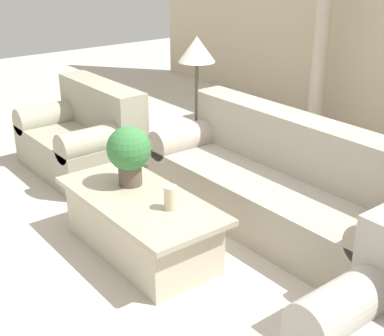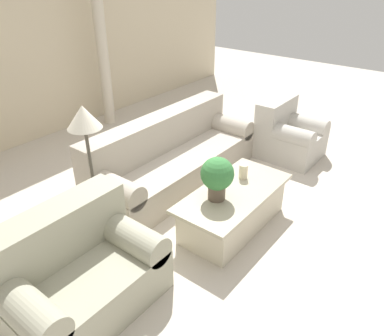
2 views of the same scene
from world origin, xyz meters
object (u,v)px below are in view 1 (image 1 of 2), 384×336
Objects in this scene: coffee_table at (140,224)px; potted_plant at (129,152)px; sofa_long at (283,185)px; loveseat at (85,136)px; floor_lamp at (197,58)px.

coffee_table is 3.07× the size of potted_plant.
sofa_long is 5.36× the size of potted_plant.
coffee_table is at bearing -106.14° from sofa_long.
potted_plant is at bearing -14.00° from loveseat.
loveseat is 2.76× the size of potted_plant.
sofa_long and loveseat have the same top height.
coffee_table is (1.72, -0.44, -0.12)m from loveseat.
sofa_long is 1.79× the size of floor_lamp.
potted_plant is at bearing 163.07° from coffee_table.
loveseat is at bearing 166.00° from potted_plant.
loveseat is at bearing -160.41° from sofa_long.
potted_plant is (-0.23, 0.07, 0.50)m from coffee_table.
loveseat reaches higher than coffee_table.
floor_lamp reaches higher than sofa_long.
potted_plant reaches higher than coffee_table.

